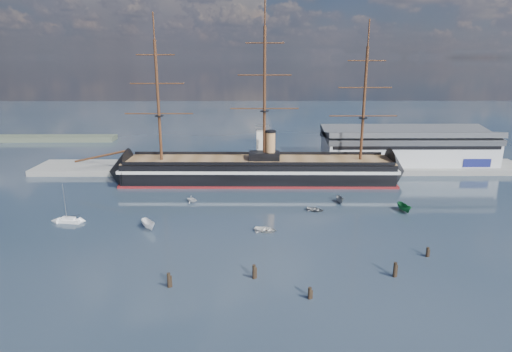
{
  "coord_description": "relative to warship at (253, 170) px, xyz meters",
  "views": [
    {
      "loc": [
        -0.29,
        -78.1,
        40.33
      ],
      "look_at": [
        0.55,
        35.0,
        9.0
      ],
      "focal_mm": 30.0,
      "sensor_mm": 36.0,
      "label": 1
    }
  ],
  "objects": [
    {
      "name": "ground",
      "position": [
        0.27,
        -20.0,
        -4.04
      ],
      "size": [
        600.0,
        600.0,
        0.0
      ],
      "primitive_type": "plane",
      "color": "#192937",
      "rests_on": "ground"
    },
    {
      "name": "sailboat",
      "position": [
        -46.81,
        -36.43,
        -3.39
      ],
      "size": [
        6.62,
        2.95,
        10.23
      ],
      "rotation": [
        0.0,
        0.0,
        -0.17
      ],
      "color": "silver",
      "rests_on": "ground"
    },
    {
      "name": "warship",
      "position": [
        0.0,
        0.0,
        0.0
      ],
      "size": [
        112.99,
        17.48,
        53.94
      ],
      "rotation": [
        0.0,
        0.0,
        -0.01
      ],
      "color": "black",
      "rests_on": "ground"
    },
    {
      "name": "motorboat_c",
      "position": [
        25.06,
        -21.72,
        -4.04
      ],
      "size": [
        5.63,
        2.36,
        2.21
      ],
      "primitive_type": "imported",
      "rotation": [
        0.0,
        0.0,
        0.06
      ],
      "color": "slate",
      "rests_on": "ground"
    },
    {
      "name": "motorboat_d",
      "position": [
        -17.72,
        -20.88,
        -4.04
      ],
      "size": [
        5.32,
        6.3,
        2.15
      ],
      "primitive_type": "imported",
      "rotation": [
        0.0,
        0.0,
        1.0
      ],
      "color": "silver",
      "rests_on": "ground"
    },
    {
      "name": "piling_near_mid",
      "position": [
        9.76,
        -72.43,
        -4.04
      ],
      "size": [
        0.64,
        0.64,
        2.86
      ],
      "primitive_type": "cylinder",
      "color": "black",
      "rests_on": "ground"
    },
    {
      "name": "motorboat_f",
      "position": [
        41.01,
        -29.22,
        -4.04
      ],
      "size": [
        7.29,
        3.82,
        2.77
      ],
      "primitive_type": "imported",
      "rotation": [
        0.0,
        0.0,
        0.19
      ],
      "color": "#1A6534",
      "rests_on": "ground"
    },
    {
      "name": "motorboat_e",
      "position": [
        16.9,
        -28.53,
        -4.04
      ],
      "size": [
        2.41,
        3.21,
        1.4
      ],
      "primitive_type": "imported",
      "rotation": [
        0.0,
        0.0,
        1.11
      ],
      "color": "gray",
      "rests_on": "ground"
    },
    {
      "name": "motorboat_a",
      "position": [
        -25.5,
        -40.85,
        -4.04
      ],
      "size": [
        7.22,
        6.07,
        2.8
      ],
      "primitive_type": "imported",
      "rotation": [
        0.0,
        0.0,
        0.6
      ],
      "color": "white",
      "rests_on": "ground"
    },
    {
      "name": "warehouse",
      "position": [
        58.27,
        20.0,
        3.95
      ],
      "size": [
        63.0,
        21.0,
        11.6
      ],
      "color": "#B7BABC",
      "rests_on": "ground"
    },
    {
      "name": "piling_near_right",
      "position": [
        26.95,
        -64.85,
        -4.04
      ],
      "size": [
        0.64,
        0.64,
        3.69
      ],
      "primitive_type": "cylinder",
      "color": "black",
      "rests_on": "ground"
    },
    {
      "name": "piling_near_left",
      "position": [
        -15.33,
        -68.35,
        -4.04
      ],
      "size": [
        0.64,
        0.64,
        3.52
      ],
      "primitive_type": "cylinder",
      "color": "black",
      "rests_on": "ground"
    },
    {
      "name": "motorboat_b",
      "position": [
        2.97,
        -42.77,
        -4.04
      ],
      "size": [
        2.35,
        3.69,
        1.6
      ],
      "primitive_type": "imported",
      "rotation": [
        0.0,
        0.0,
        1.26
      ],
      "color": "silver",
      "rests_on": "ground"
    },
    {
      "name": "piling_far_right",
      "position": [
        36.59,
        -56.34,
        -4.04
      ],
      "size": [
        0.64,
        0.64,
        2.82
      ],
      "primitive_type": "cylinder",
      "color": "black",
      "rests_on": "ground"
    },
    {
      "name": "piling_extra",
      "position": [
        0.15,
        -65.26,
        -4.04
      ],
      "size": [
        0.64,
        0.64,
        3.51
      ],
      "primitive_type": "cylinder",
      "color": "black",
      "rests_on": "ground"
    },
    {
      "name": "quay",
      "position": [
        10.27,
        16.0,
        -4.04
      ],
      "size": [
        180.0,
        18.0,
        2.0
      ],
      "primitive_type": "cube",
      "color": "slate",
      "rests_on": "ground"
    },
    {
      "name": "quay_tower",
      "position": [
        3.27,
        13.0,
        5.72
      ],
      "size": [
        5.0,
        5.0,
        15.0
      ],
      "color": "silver",
      "rests_on": "ground"
    }
  ]
}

